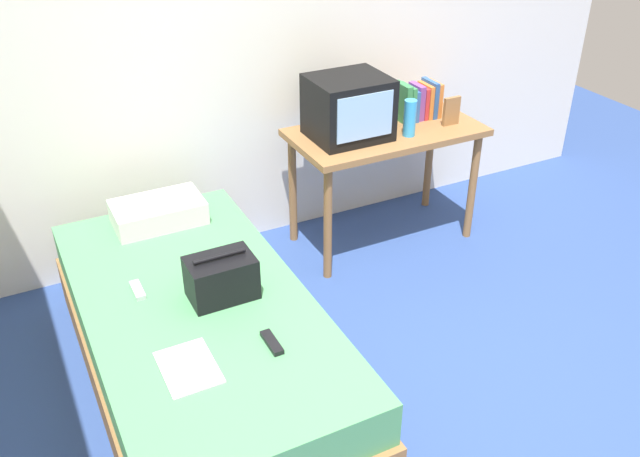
# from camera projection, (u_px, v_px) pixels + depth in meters

# --- Properties ---
(ground_plane) EXTENTS (8.00, 8.00, 0.00)m
(ground_plane) POSITION_uv_depth(u_px,v_px,m) (440.00, 426.00, 3.12)
(ground_plane) COLOR #2D4784
(wall_back) EXTENTS (5.20, 0.10, 2.60)m
(wall_back) POSITION_uv_depth(u_px,v_px,m) (258.00, 34.00, 3.98)
(wall_back) COLOR silver
(wall_back) RESTS_ON ground
(bed) EXTENTS (1.00, 2.00, 0.51)m
(bed) POSITION_uv_depth(u_px,v_px,m) (201.00, 344.00, 3.23)
(bed) COLOR olive
(bed) RESTS_ON ground
(desk) EXTENTS (1.16, 0.60, 0.77)m
(desk) POSITION_uv_depth(u_px,v_px,m) (385.00, 144.00, 4.19)
(desk) COLOR olive
(desk) RESTS_ON ground
(tv) EXTENTS (0.44, 0.39, 0.36)m
(tv) POSITION_uv_depth(u_px,v_px,m) (348.00, 108.00, 3.95)
(tv) COLOR black
(tv) RESTS_ON desk
(water_bottle) EXTENTS (0.07, 0.07, 0.22)m
(water_bottle) POSITION_uv_depth(u_px,v_px,m) (410.00, 118.00, 4.00)
(water_bottle) COLOR #3399DB
(water_bottle) RESTS_ON desk
(book_row) EXTENTS (0.27, 0.17, 0.24)m
(book_row) POSITION_uv_depth(u_px,v_px,m) (417.00, 101.00, 4.24)
(book_row) COLOR #337F47
(book_row) RESTS_ON desk
(picture_frame) EXTENTS (0.11, 0.02, 0.18)m
(picture_frame) POSITION_uv_depth(u_px,v_px,m) (451.00, 111.00, 4.16)
(picture_frame) COLOR olive
(picture_frame) RESTS_ON desk
(pillow) EXTENTS (0.47, 0.29, 0.12)m
(pillow) POSITION_uv_depth(u_px,v_px,m) (158.00, 212.00, 3.67)
(pillow) COLOR silver
(pillow) RESTS_ON bed
(handbag) EXTENTS (0.30, 0.20, 0.23)m
(handbag) POSITION_uv_depth(u_px,v_px,m) (221.00, 278.00, 3.07)
(handbag) COLOR black
(handbag) RESTS_ON bed
(magazine) EXTENTS (0.21, 0.29, 0.01)m
(magazine) POSITION_uv_depth(u_px,v_px,m) (189.00, 367.00, 2.71)
(magazine) COLOR white
(magazine) RESTS_ON bed
(remote_dark) EXTENTS (0.04, 0.16, 0.02)m
(remote_dark) POSITION_uv_depth(u_px,v_px,m) (272.00, 343.00, 2.83)
(remote_dark) COLOR black
(remote_dark) RESTS_ON bed
(remote_silver) EXTENTS (0.04, 0.14, 0.02)m
(remote_silver) POSITION_uv_depth(u_px,v_px,m) (138.00, 290.00, 3.15)
(remote_silver) COLOR #B7B7BC
(remote_silver) RESTS_ON bed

